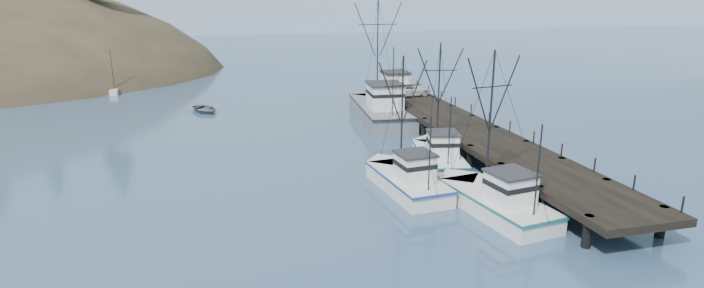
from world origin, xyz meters
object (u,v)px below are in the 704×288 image
object	(u,v)px
pier	(471,132)
work_vessel	(380,109)
trawler_mid	(406,179)
motorboat	(205,112)
pickup_truck	(409,90)
trawler_near	(494,200)
pier_shed	(395,82)
trawler_far	(438,156)

from	to	relation	value
pier	work_vessel	bearing A→B (deg)	108.46
trawler_mid	motorboat	bearing A→B (deg)	114.69
pickup_truck	motorboat	size ratio (longest dim) A/B	1.11
pier	trawler_mid	xyz separation A→B (m)	(-9.50, -8.40, -0.87)
motorboat	trawler_near	bearing A→B (deg)	-85.62
trawler_near	motorboat	bearing A→B (deg)	116.98
pier_shed	pickup_truck	distance (m)	2.14
pier	trawler_near	size ratio (longest dim) A/B	3.97
trawler_mid	work_vessel	size ratio (longest dim) A/B	0.61
pier	pier_shed	size ratio (longest dim) A/B	13.75
pier	trawler_mid	world-z (taller)	trawler_mid
pickup_truck	trawler_mid	bearing A→B (deg)	149.49
trawler_mid	trawler_far	size ratio (longest dim) A/B	0.97
trawler_mid	trawler_far	bearing A→B (deg)	45.52
trawler_far	motorboat	size ratio (longest dim) A/B	2.21
trawler_mid	pickup_truck	world-z (taller)	trawler_mid
pier	trawler_far	xyz separation A→B (m)	(-4.79, -3.61, -0.87)
pier	pier_shed	distance (m)	18.12
trawler_mid	pier_shed	bearing A→B (deg)	72.53
trawler_near	trawler_far	xyz separation A→B (m)	(0.40, 10.22, 0.00)
work_vessel	pickup_truck	size ratio (longest dim) A/B	3.16
work_vessel	pickup_truck	bearing A→B (deg)	31.79
trawler_near	work_vessel	bearing A→B (deg)	88.60
trawler_near	pickup_truck	size ratio (longest dim) A/B	2.09
motorboat	pickup_truck	bearing A→B (deg)	-37.74
trawler_mid	work_vessel	bearing A→B (deg)	77.24
work_vessel	trawler_mid	bearing A→B (deg)	-102.76
pier	motorboat	world-z (taller)	pier
trawler_near	trawler_mid	world-z (taller)	trawler_near
trawler_mid	pier_shed	distance (m)	27.80
pickup_truck	trawler_far	bearing A→B (deg)	156.96
trawler_far	pier	bearing A→B (deg)	36.98
trawler_near	motorboat	world-z (taller)	trawler_near
trawler_mid	work_vessel	distance (m)	22.51
trawler_far	motorboat	xyz separation A→B (m)	(-19.06, 26.44, -0.82)
pier_shed	pickup_truck	size ratio (longest dim) A/B	0.60
motorboat	work_vessel	bearing A→B (deg)	-48.22
trawler_near	trawler_mid	xyz separation A→B (m)	(-4.30, 5.43, -0.00)
trawler_near	work_vessel	size ratio (longest dim) A/B	0.66
trawler_far	work_vessel	bearing A→B (deg)	89.10
trawler_near	work_vessel	xyz separation A→B (m)	(0.67, 27.38, 0.41)
pier_shed	pickup_truck	xyz separation A→B (m)	(1.20, -1.63, -0.68)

